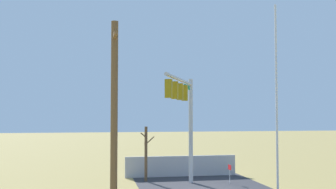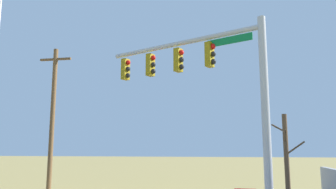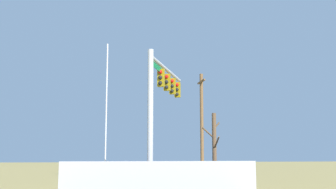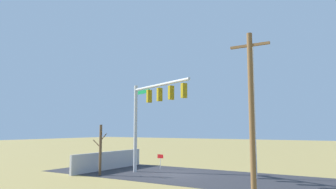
{
  "view_description": "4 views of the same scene",
  "coord_description": "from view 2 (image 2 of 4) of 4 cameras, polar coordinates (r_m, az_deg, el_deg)",
  "views": [
    {
      "loc": [
        -22.34,
        6.56,
        4.49
      ],
      "look_at": [
        0.29,
        2.48,
        5.66
      ],
      "focal_mm": 42.32,
      "sensor_mm": 36.0,
      "label": 1
    },
    {
      "loc": [
        2.24,
        -11.38,
        2.27
      ],
      "look_at": [
        -0.43,
        2.56,
        4.54
      ],
      "focal_mm": 35.98,
      "sensor_mm": 36.0,
      "label": 2
    },
    {
      "loc": [
        23.36,
        -2.48,
        1.74
      ],
      "look_at": [
        0.22,
        1.83,
        5.12
      ],
      "focal_mm": 45.05,
      "sensor_mm": 36.0,
      "label": 3
    },
    {
      "loc": [
        -11.92,
        20.35,
        3.37
      ],
      "look_at": [
        -0.57,
        1.79,
        5.79
      ],
      "focal_mm": 33.15,
      "sensor_mm": 36.0,
      "label": 4
    }
  ],
  "objects": [
    {
      "name": "signal_mast",
      "position": [
        12.98,
        6.45,
        3.02
      ],
      "size": [
        6.52,
        3.02,
        6.88
      ],
      "color": "#B2B5BA",
      "rests_on": "ground_plane"
    },
    {
      "name": "utility_pole",
      "position": [
        20.04,
        -18.97,
        -3.25
      ],
      "size": [
        1.9,
        0.26,
        7.95
      ],
      "color": "brown",
      "rests_on": "ground_plane"
    },
    {
      "name": "bare_tree",
      "position": [
        14.79,
        19.45,
        -10.02
      ],
      "size": [
        1.27,
        1.02,
        3.68
      ],
      "color": "brown",
      "rests_on": "ground_plane"
    }
  ]
}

